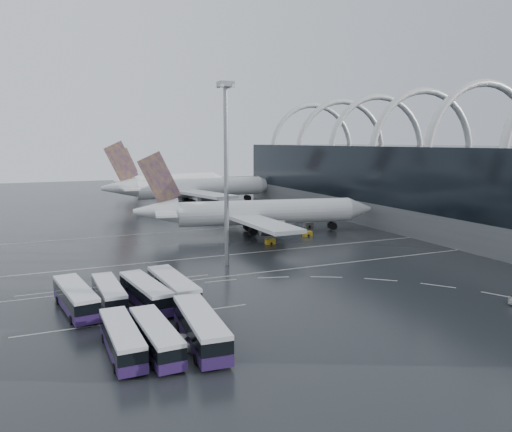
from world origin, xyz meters
name	(u,v)px	position (x,y,z in m)	size (l,w,h in m)	color
ground	(264,269)	(0.00, 0.00, 0.00)	(420.00, 420.00, 0.00)	black
terminal	(456,183)	(61.56, 19.84, 10.87)	(42.00, 160.00, 34.90)	#585B5D
lane_marking_near	(269,271)	(0.00, -2.00, 0.01)	(120.00, 0.25, 0.01)	beige
lane_marking_mid	(238,254)	(0.00, 12.00, 0.01)	(120.00, 0.25, 0.01)	beige
lane_marking_far	(196,230)	(0.00, 40.00, 0.01)	(120.00, 0.25, 0.01)	beige
bus_bay_line_south	(138,320)	(-24.00, -16.00, 0.01)	(28.00, 0.25, 0.01)	beige
bus_bay_line_north	(118,285)	(-24.00, 0.00, 0.01)	(28.00, 0.25, 0.01)	beige
airliner_main	(254,213)	(11.29, 30.44, 4.79)	(56.33, 48.76, 19.13)	white
airliner_gate_b	(192,189)	(13.35, 88.55, 5.37)	(61.74, 55.54, 21.46)	white
airliner_gate_c	(170,181)	(16.87, 132.86, 4.71)	(51.84, 47.19, 18.85)	white
bus_row_near_a	(76,298)	(-30.56, -9.93, 1.80)	(4.82, 13.58, 3.27)	#291645
bus_row_near_b	(109,294)	(-26.46, -9.40, 1.65)	(3.18, 12.24, 2.99)	#291645
bus_row_near_c	(146,293)	(-22.08, -11.30, 1.79)	(4.73, 13.48, 3.25)	#291645
bus_row_near_d	(173,288)	(-18.41, -11.03, 1.88)	(4.01, 14.06, 3.42)	#291645
bus_row_far_a	(122,339)	(-27.24, -25.30, 1.65)	(3.07, 12.24, 3.00)	#291645
bus_row_far_b	(156,336)	(-23.97, -26.10, 1.65)	(3.26, 12.32, 3.01)	#291645
bus_row_far_c	(201,327)	(-19.29, -26.13, 1.89)	(4.11, 14.13, 3.43)	#291645
van_curve_a	(185,342)	(-21.09, -26.51, 0.70)	(2.32, 5.02, 1.40)	silver
floodlight_mast	(226,152)	(-4.92, 4.81, 19.43)	(2.37, 2.37, 30.90)	gray
gse_cart_belly_a	(307,234)	(20.94, 22.54, 0.56)	(2.06, 1.22, 1.12)	#B78F18
gse_cart_belly_b	(308,225)	(26.98, 32.77, 0.64)	(2.35, 1.39, 1.28)	slate
gse_cart_belly_c	(270,242)	(9.50, 17.91, 0.54)	(1.99, 1.17, 1.08)	#B78F18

